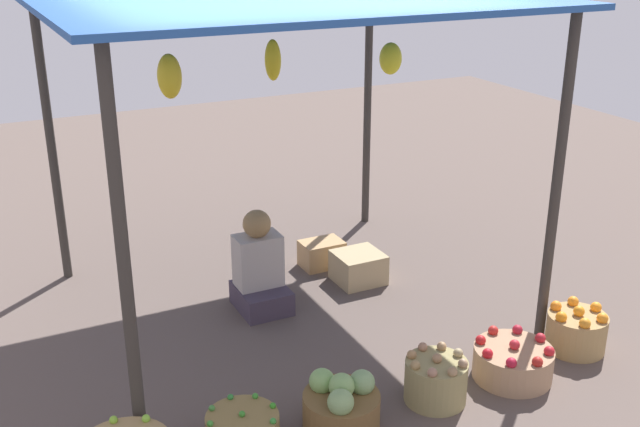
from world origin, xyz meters
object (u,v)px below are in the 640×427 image
at_px(basket_potatoes, 436,380).
at_px(vendor_person, 259,271).
at_px(basket_cabbages, 341,406).
at_px(basket_red_apples, 513,362).
at_px(basket_oranges, 576,331).
at_px(wooden_crate_stacked_rear, 358,267).
at_px(wooden_crate_near_vendor, 322,254).

bearing_deg(basket_potatoes, vendor_person, 107.54).
distance_m(basket_cabbages, basket_red_apples, 1.24).
xyz_separation_m(basket_cabbages, basket_red_apples, (1.24, -0.01, -0.04)).
height_order(basket_oranges, wooden_crate_stacked_rear, basket_oranges).
bearing_deg(basket_red_apples, vendor_person, 124.19).
bearing_deg(vendor_person, basket_cabbages, -95.24).
xyz_separation_m(basket_oranges, wooden_crate_near_vendor, (-0.95, 1.98, -0.03)).
distance_m(basket_red_apples, wooden_crate_stacked_rear, 1.68).
relative_size(basket_cabbages, basket_oranges, 1.11).
relative_size(basket_potatoes, wooden_crate_near_vendor, 1.09).
distance_m(basket_oranges, wooden_crate_stacked_rear, 1.78).
height_order(vendor_person, basket_oranges, vendor_person).
xyz_separation_m(basket_cabbages, basket_oranges, (1.85, 0.07, -0.01)).
xyz_separation_m(vendor_person, basket_oranges, (1.70, -1.52, -0.16)).
bearing_deg(basket_red_apples, basket_potatoes, 178.84).
distance_m(basket_oranges, wooden_crate_near_vendor, 2.20).
distance_m(basket_cabbages, wooden_crate_stacked_rear, 1.94).
relative_size(vendor_person, basket_cabbages, 1.75).
relative_size(vendor_person, basket_red_apples, 1.54).
relative_size(basket_potatoes, basket_oranges, 0.95).
height_order(basket_potatoes, basket_red_apples, basket_potatoes).
xyz_separation_m(basket_oranges, wooden_crate_stacked_rear, (-0.82, 1.58, -0.02)).
xyz_separation_m(basket_cabbages, basket_potatoes, (0.65, -0.00, -0.01)).
distance_m(vendor_person, wooden_crate_stacked_rear, 0.90).
distance_m(vendor_person, basket_potatoes, 1.68).
height_order(basket_cabbages, wooden_crate_stacked_rear, basket_cabbages).
distance_m(basket_potatoes, wooden_crate_near_vendor, 2.06).
bearing_deg(basket_oranges, vendor_person, 138.27).
bearing_deg(wooden_crate_near_vendor, basket_potatoes, -96.88).
bearing_deg(basket_red_apples, wooden_crate_stacked_rear, 97.04).
relative_size(basket_oranges, wooden_crate_near_vendor, 1.14).
distance_m(basket_potatoes, basket_red_apples, 0.59).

